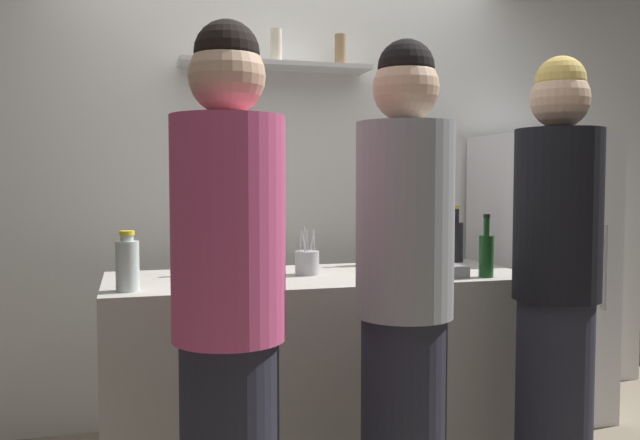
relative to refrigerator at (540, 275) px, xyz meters
name	(u,v)px	position (x,y,z in m)	size (l,w,h in m)	color
back_wall_assembly	(284,183)	(-1.39, 0.40, 0.52)	(4.80, 0.32, 2.60)	white
refrigerator	(540,275)	(0.00, 0.00, 0.00)	(0.59, 0.67, 1.58)	white
counter	(320,371)	(-1.40, -0.37, -0.34)	(1.90, 0.74, 0.89)	#B7B2A8
baking_pan	(423,270)	(-0.96, -0.53, 0.13)	(0.34, 0.24, 0.05)	gray
utensil_holder	(307,263)	(-1.45, -0.35, 0.16)	(0.11, 0.11, 0.22)	#B2B2B7
wine_bottle_amber_glass	(379,240)	(-1.01, -0.10, 0.23)	(0.07, 0.07, 0.33)	#472814
wine_bottle_pale_glass	(228,246)	(-1.80, -0.22, 0.23)	(0.08, 0.08, 0.33)	#B2BFB2
wine_bottle_dark_glass	(456,240)	(-0.58, -0.10, 0.22)	(0.08, 0.08, 0.30)	black
wine_bottle_green_glass	(486,254)	(-0.71, -0.64, 0.21)	(0.07, 0.07, 0.28)	#19471E
water_bottle_plastic	(127,264)	(-2.24, -0.60, 0.21)	(0.09, 0.09, 0.23)	silver
person_pink_top	(229,322)	(-1.94, -1.29, 0.11)	(0.34, 0.34, 1.79)	#262633
person_blonde	(556,285)	(-0.60, -1.00, 0.12)	(0.34, 0.34, 1.80)	#262633
person_grey_hoodie	(404,300)	(-1.31, -1.14, 0.12)	(0.34, 0.34, 1.80)	#262633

